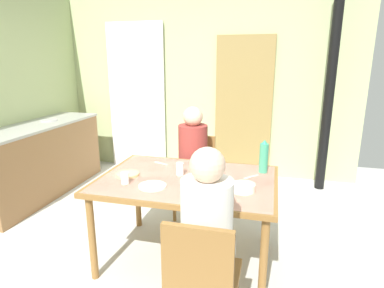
# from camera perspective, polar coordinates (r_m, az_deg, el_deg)

# --- Properties ---
(ground_plane) EXTENTS (6.25, 6.25, 0.00)m
(ground_plane) POSITION_cam_1_polar(r_m,az_deg,el_deg) (3.00, -9.22, -19.32)
(ground_plane) COLOR beige
(wall_back) EXTENTS (4.44, 0.10, 2.63)m
(wall_back) POSITION_cam_1_polar(r_m,az_deg,el_deg) (4.79, 1.80, 10.57)
(wall_back) COLOR #AAB87F
(wall_back) RESTS_ON ground_plane
(door_wooden) EXTENTS (0.80, 0.05, 2.00)m
(door_wooden) POSITION_cam_1_polar(r_m,az_deg,el_deg) (4.65, 9.16, 6.33)
(door_wooden) COLOR olive
(door_wooden) RESTS_ON ground_plane
(stove_pipe_column) EXTENTS (0.12, 0.12, 2.63)m
(stove_pipe_column) POSITION_cam_1_polar(r_m,az_deg,el_deg) (4.37, 23.37, 8.97)
(stove_pipe_column) COLOR black
(stove_pipe_column) RESTS_ON ground_plane
(curtain_panel) EXTENTS (0.90, 0.03, 2.21)m
(curtain_panel) POSITION_cam_1_polar(r_m,az_deg,el_deg) (5.03, -9.82, 8.17)
(curtain_panel) COLOR white
(curtain_panel) RESTS_ON ground_plane
(kitchen_counter) EXTENTS (0.61, 1.92, 0.91)m
(kitchen_counter) POSITION_cam_1_polar(r_m,az_deg,el_deg) (4.47, -25.79, -2.56)
(kitchen_counter) COLOR brown
(kitchen_counter) RESTS_ON ground_plane
(dining_table) EXTENTS (1.43, 0.99, 0.74)m
(dining_table) POSITION_cam_1_polar(r_m,az_deg,el_deg) (2.63, -0.82, -7.51)
(dining_table) COLOR brown
(dining_table) RESTS_ON ground_plane
(chair_near_diner) EXTENTS (0.40, 0.40, 0.87)m
(chair_near_diner) POSITION_cam_1_polar(r_m,az_deg,el_deg) (1.93, 1.72, -22.70)
(chair_near_diner) COLOR brown
(chair_near_diner) RESTS_ON ground_plane
(chair_far_diner) EXTENTS (0.40, 0.40, 0.87)m
(chair_far_diner) POSITION_cam_1_polar(r_m,az_deg,el_deg) (3.49, 0.65, -4.82)
(chair_far_diner) COLOR brown
(chair_far_diner) RESTS_ON ground_plane
(person_near_diner) EXTENTS (0.30, 0.37, 0.77)m
(person_near_diner) POSITION_cam_1_polar(r_m,az_deg,el_deg) (1.89, 2.73, -13.39)
(person_near_diner) COLOR silver
(person_near_diner) RESTS_ON ground_plane
(person_far_diner) EXTENTS (0.30, 0.37, 0.77)m
(person_far_diner) POSITION_cam_1_polar(r_m,az_deg,el_deg) (3.28, 0.10, -0.93)
(person_far_diner) COLOR maroon
(person_far_diner) RESTS_ON ground_plane
(water_bottle_green_near) EXTENTS (0.08, 0.08, 0.29)m
(water_bottle_green_near) POSITION_cam_1_polar(r_m,az_deg,el_deg) (2.77, 12.68, -2.29)
(water_bottle_green_near) COLOR #38936E
(water_bottle_green_near) RESTS_ON dining_table
(serving_bowl_center) EXTENTS (0.17, 0.17, 0.05)m
(serving_bowl_center) POSITION_cam_1_polar(r_m,az_deg,el_deg) (2.39, 9.17, -7.66)
(serving_bowl_center) COLOR silver
(serving_bowl_center) RESTS_ON dining_table
(dinner_plate_near_left) EXTENTS (0.21, 0.21, 0.01)m
(dinner_plate_near_left) POSITION_cam_1_polar(r_m,az_deg,el_deg) (2.45, 1.92, -7.39)
(dinner_plate_near_left) COLOR white
(dinner_plate_near_left) RESTS_ON dining_table
(dinner_plate_near_right) EXTENTS (0.21, 0.21, 0.01)m
(dinner_plate_near_right) POSITION_cam_1_polar(r_m,az_deg,el_deg) (2.46, -7.08, -7.44)
(dinner_plate_near_right) COLOR white
(dinner_plate_near_right) RESTS_ON dining_table
(drinking_glass_by_near_diner) EXTENTS (0.06, 0.06, 0.11)m
(drinking_glass_by_near_diner) POSITION_cam_1_polar(r_m,az_deg,el_deg) (2.66, -2.16, -4.46)
(drinking_glass_by_near_diner) COLOR silver
(drinking_glass_by_near_diner) RESTS_ON dining_table
(drinking_glass_by_far_diner) EXTENTS (0.06, 0.06, 0.09)m
(drinking_glass_by_far_diner) POSITION_cam_1_polar(r_m,az_deg,el_deg) (2.54, -11.88, -5.97)
(drinking_glass_by_far_diner) COLOR silver
(drinking_glass_by_far_diner) RESTS_ON dining_table
(drinking_glass_spare_center) EXTENTS (0.06, 0.06, 0.09)m
(drinking_glass_spare_center) POSITION_cam_1_polar(r_m,az_deg,el_deg) (2.89, 3.18, -3.09)
(drinking_glass_spare_center) COLOR silver
(drinking_glass_spare_center) RESTS_ON dining_table
(bread_plate_sliced) EXTENTS (0.19, 0.19, 0.02)m
(bread_plate_sliced) POSITION_cam_1_polar(r_m,az_deg,el_deg) (2.72, -11.42, -5.30)
(bread_plate_sliced) COLOR #DBB77A
(bread_plate_sliced) RESTS_ON dining_table
(cutlery_knife_near) EXTENTS (0.15, 0.07, 0.00)m
(cutlery_knife_near) POSITION_cam_1_polar(r_m,az_deg,el_deg) (2.98, -5.57, -3.42)
(cutlery_knife_near) COLOR silver
(cutlery_knife_near) RESTS_ON dining_table
(cutlery_fork_near) EXTENTS (0.11, 0.12, 0.00)m
(cutlery_fork_near) POSITION_cam_1_polar(r_m,az_deg,el_deg) (2.68, 10.51, -5.73)
(cutlery_fork_near) COLOR silver
(cutlery_fork_near) RESTS_ON dining_table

